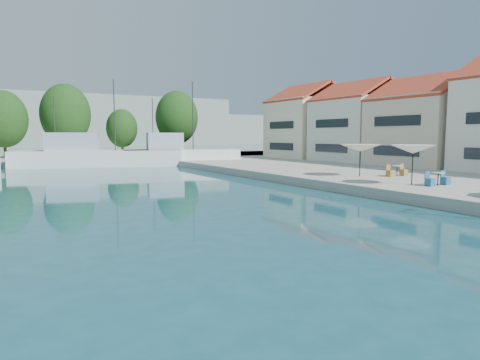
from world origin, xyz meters
TOP-DOWN VIEW (x-y plane):
  - quay_right at (22.00, 30.00)m, footprint 32.00×92.00m
  - quay_far at (-8.00, 67.00)m, footprint 90.00×16.00m
  - hill_east at (40.00, 180.00)m, footprint 140.00×40.00m
  - building_04 at (24.00, 33.00)m, footprint 9.00×8.80m
  - building_05 at (24.00, 42.00)m, footprint 8.40×8.80m
  - building_06 at (24.00, 51.00)m, footprint 9.00×8.80m
  - trawler_03 at (-2.32, 56.30)m, footprint 18.73×9.37m
  - trawler_04 at (7.02, 54.14)m, footprint 14.01×6.29m
  - tree_05 at (-10.97, 68.10)m, footprint 5.77×5.77m
  - tree_06 at (-3.25, 70.83)m, footprint 6.81×6.81m
  - tree_07 at (4.76, 71.58)m, footprint 4.64×4.64m
  - tree_08 at (13.06, 70.10)m, footprint 6.67×6.67m
  - umbrella_white at (9.11, 22.77)m, footprint 2.57×2.57m
  - umbrella_cream at (10.40, 28.19)m, footprint 2.92×2.92m
  - cafe_table_02 at (10.06, 21.74)m, footprint 1.82×0.70m
  - cafe_table_03 at (12.67, 26.84)m, footprint 1.82×0.70m

SIDE VIEW (x-z plane):
  - quay_right at x=22.00m, z-range 0.00..0.60m
  - quay_far at x=-8.00m, z-range 0.00..0.60m
  - cafe_table_02 at x=10.06m, z-range 0.51..1.27m
  - cafe_table_03 at x=12.67m, z-range 0.51..1.27m
  - trawler_03 at x=-2.32m, z-range -4.03..6.17m
  - trawler_04 at x=7.02m, z-range -4.03..6.17m
  - umbrella_cream at x=10.40m, z-range 1.48..3.74m
  - umbrella_white at x=9.11m, z-range 1.52..3.85m
  - tree_07 at x=4.76m, z-range 1.13..8.00m
  - building_04 at x=24.00m, z-range 0.42..9.62m
  - building_05 at x=24.00m, z-range 0.41..10.11m
  - building_06 at x=24.00m, z-range 0.40..10.60m
  - tree_05 at x=-10.97m, z-range 1.26..9.81m
  - hill_east at x=40.00m, z-range 0.00..12.00m
  - tree_08 at x=13.06m, z-range 1.36..11.24m
  - tree_06 at x=-3.25m, z-range 1.38..11.47m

